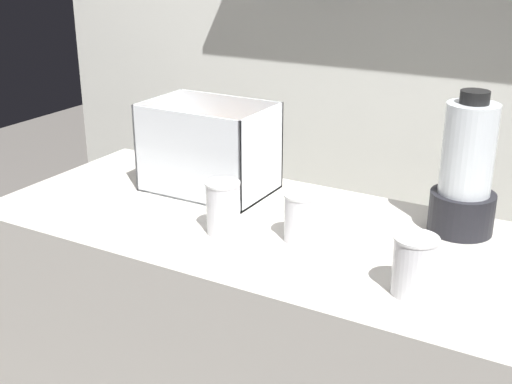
{
  "coord_description": "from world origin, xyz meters",
  "views": [
    {
      "loc": [
        0.78,
        -1.36,
        1.58
      ],
      "look_at": [
        0.0,
        0.0,
        0.98
      ],
      "focal_mm": 47.03,
      "sensor_mm": 36.0,
      "label": 1
    }
  ],
  "objects_px": {
    "blender_pitcher": "(466,175)",
    "juice_cup_orange_far_left": "(223,210)",
    "juice_cup_mango_left": "(300,220)",
    "carrot_display_bin": "(209,163)",
    "juice_cup_beet_middle": "(414,268)"
  },
  "relations": [
    {
      "from": "blender_pitcher",
      "to": "juice_cup_orange_far_left",
      "type": "distance_m",
      "value": 0.59
    },
    {
      "from": "blender_pitcher",
      "to": "carrot_display_bin",
      "type": "bearing_deg",
      "value": -174.95
    },
    {
      "from": "carrot_display_bin",
      "to": "blender_pitcher",
      "type": "height_order",
      "value": "blender_pitcher"
    },
    {
      "from": "juice_cup_mango_left",
      "to": "carrot_display_bin",
      "type": "bearing_deg",
      "value": 154.06
    },
    {
      "from": "carrot_display_bin",
      "to": "blender_pitcher",
      "type": "xyz_separation_m",
      "value": [
        0.69,
        0.06,
        0.07
      ]
    },
    {
      "from": "carrot_display_bin",
      "to": "juice_cup_orange_far_left",
      "type": "relative_size",
      "value": 2.64
    },
    {
      "from": "juice_cup_orange_far_left",
      "to": "juice_cup_beet_middle",
      "type": "height_order",
      "value": "juice_cup_orange_far_left"
    },
    {
      "from": "blender_pitcher",
      "to": "juice_cup_mango_left",
      "type": "bearing_deg",
      "value": -142.36
    },
    {
      "from": "carrot_display_bin",
      "to": "juice_cup_mango_left",
      "type": "relative_size",
      "value": 2.94
    },
    {
      "from": "carrot_display_bin",
      "to": "juice_cup_orange_far_left",
      "type": "xyz_separation_m",
      "value": [
        0.2,
        -0.24,
        -0.02
      ]
    },
    {
      "from": "juice_cup_beet_middle",
      "to": "juice_cup_mango_left",
      "type": "bearing_deg",
      "value": 159.63
    },
    {
      "from": "juice_cup_mango_left",
      "to": "juice_cup_beet_middle",
      "type": "relative_size",
      "value": 0.94
    },
    {
      "from": "carrot_display_bin",
      "to": "juice_cup_beet_middle",
      "type": "height_order",
      "value": "carrot_display_bin"
    },
    {
      "from": "carrot_display_bin",
      "to": "juice_cup_mango_left",
      "type": "bearing_deg",
      "value": -25.94
    },
    {
      "from": "carrot_display_bin",
      "to": "juice_cup_orange_far_left",
      "type": "distance_m",
      "value": 0.31
    }
  ]
}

